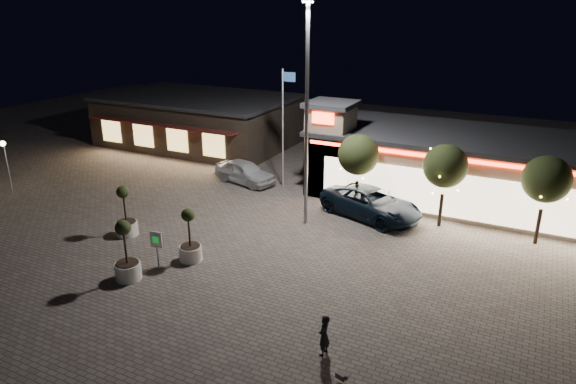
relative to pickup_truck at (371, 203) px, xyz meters
The scene contains 17 objects.
ground 11.74m from the pickup_truck, 115.64° to the right, with size 90.00×90.00×0.00m, color #6D6458.
retail_building 7.01m from the pickup_truck, 49.83° to the left, with size 20.40×8.40×6.10m.
restaurant_building 21.31m from the pickup_truck, 153.72° to the left, with size 16.40×11.00×4.30m.
floodlight_pole 7.34m from the pickup_truck, 140.18° to the right, with size 0.60×0.40×12.38m.
flagpole 8.35m from the pickup_truck, 160.69° to the left, with size 0.95×0.10×8.00m.
lamp_post_west 24.03m from the pickup_truck, 164.13° to the right, with size 0.36×0.36×3.48m.
string_tree_a 2.94m from the pickup_truck, 157.48° to the left, with size 2.42×2.42×4.79m.
string_tree_b 4.79m from the pickup_truck, ahead, with size 2.42×2.42×4.79m.
string_tree_c 9.34m from the pickup_truck, ahead, with size 2.42×2.42×4.79m.
pickup_truck is the anchor object (origin of this frame).
white_sedan 10.02m from the pickup_truck, 168.83° to the left, with size 1.90×4.72×1.61m, color silver.
pedestrian 13.22m from the pickup_truck, 79.31° to the right, with size 0.59×0.39×1.61m, color black.
dog 14.58m from the pickup_truck, 75.67° to the right, with size 0.48×0.27×0.26m.
planter_left 13.92m from the pickup_truck, 142.81° to the right, with size 1.16×1.16×2.86m.
planter_mid 14.25m from the pickup_truck, 122.60° to the right, with size 1.19×1.19×2.92m.
planter_right 11.13m from the pickup_truck, 124.05° to the right, with size 1.11×1.11×2.73m.
valet_sign 12.75m from the pickup_truck, 124.33° to the right, with size 0.61×0.14×1.86m.
Camera 1 is at (13.23, -16.78, 11.96)m, focal length 32.00 mm.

